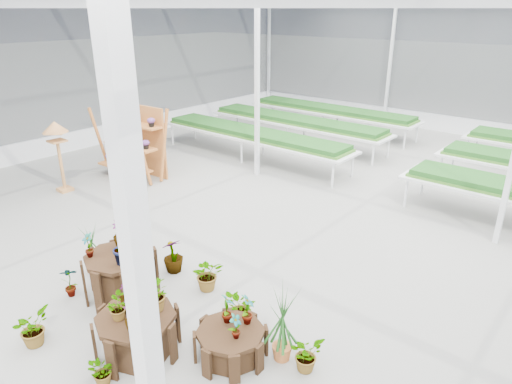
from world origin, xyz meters
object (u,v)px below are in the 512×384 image
Objects in this scene: plinth_tall at (121,276)px; plinth_low at (231,344)px; shelf_rack at (132,143)px; bird_table at (60,157)px; plinth_mid at (138,334)px.

plinth_low is at bearing 2.60° from plinth_tall.
plinth_low is at bearing -29.89° from shelf_rack.
bird_table is at bearing 167.17° from plinth_low.
shelf_rack is 1.78m from bird_table.
plinth_low is 7.29m from bird_table.
plinth_tall is at bearing -16.22° from bird_table.
plinth_low is 7.41m from shelf_rack.
plinth_mid is at bearing -26.57° from plinth_tall.
plinth_mid is 0.61× the size of bird_table.
bird_table is (-6.08, 2.31, 0.60)m from plinth_mid.
shelf_rack is at bearing 76.85° from bird_table.
shelf_rack is at bearing 144.21° from plinth_mid.
plinth_tall is 5.59m from shelf_rack.
plinth_mid is 1.16× the size of plinth_low.
shelf_rack is (-4.38, 3.42, 0.57)m from plinth_tall.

